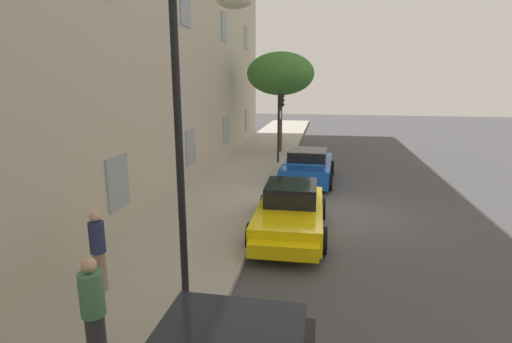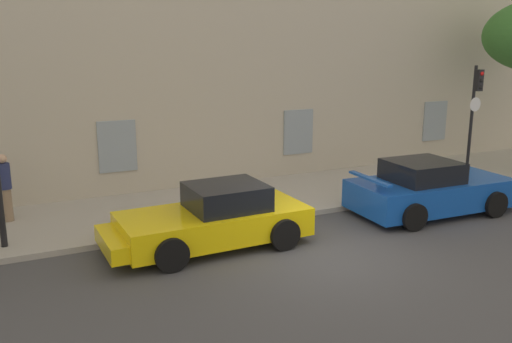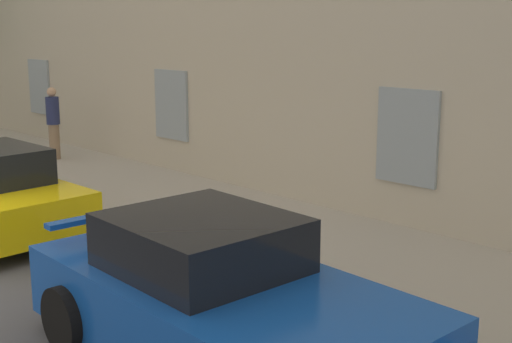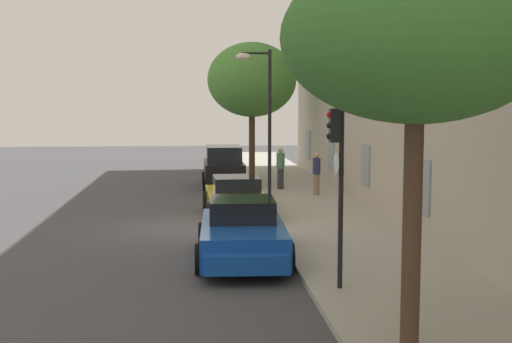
{
  "view_description": "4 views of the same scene",
  "coord_description": "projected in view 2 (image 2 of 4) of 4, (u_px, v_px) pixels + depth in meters",
  "views": [
    {
      "loc": [
        -12.8,
        0.55,
        4.39
      ],
      "look_at": [
        0.14,
        2.87,
        1.33
      ],
      "focal_mm": 27.56,
      "sensor_mm": 36.0,
      "label": 1
    },
    {
      "loc": [
        -6.07,
        -9.42,
        4.53
      ],
      "look_at": [
        -0.52,
        2.14,
        1.47
      ],
      "focal_mm": 37.93,
      "sensor_mm": 36.0,
      "label": 2
    },
    {
      "loc": [
        9.11,
        -2.9,
        3.33
      ],
      "look_at": [
        2.96,
        3.02,
        1.51
      ],
      "focal_mm": 48.83,
      "sensor_mm": 36.0,
      "label": 3
    },
    {
      "loc": [
        20.48,
        0.09,
        3.83
      ],
      "look_at": [
        -0.27,
        2.03,
        1.71
      ],
      "focal_mm": 47.31,
      "sensor_mm": 36.0,
      "label": 4
    }
  ],
  "objects": [
    {
      "name": "sportscar_red_lead",
      "position": [
        209.0,
        221.0,
        12.17
      ],
      "size": [
        4.65,
        2.16,
        1.42
      ],
      "color": "yellow",
      "rests_on": "ground"
    },
    {
      "name": "ground_plane",
      "position": [
        319.0,
        254.0,
        11.87
      ],
      "size": [
        80.0,
        80.0,
        0.0
      ],
      "primitive_type": "plane",
      "color": "#444447"
    },
    {
      "name": "sidewalk",
      "position": [
        240.0,
        201.0,
        15.64
      ],
      "size": [
        60.0,
        3.87,
        0.14
      ],
      "primitive_type": "cube",
      "color": "#A8A399",
      "rests_on": "ground"
    },
    {
      "name": "sportscar_yellow_flank",
      "position": [
        434.0,
        189.0,
        14.7
      ],
      "size": [
        4.79,
        2.35,
        1.47
      ],
      "color": "#144CB2",
      "rests_on": "ground"
    },
    {
      "name": "pedestrian_strolling",
      "position": [
        5.0,
        187.0,
        13.47
      ],
      "size": [
        0.35,
        0.35,
        1.72
      ],
      "color": "#8C7259",
      "rests_on": "sidewalk"
    },
    {
      "name": "traffic_light",
      "position": [
        475.0,
        104.0,
        16.96
      ],
      "size": [
        0.44,
        0.36,
        3.71
      ],
      "color": "black",
      "rests_on": "sidewalk"
    }
  ]
}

